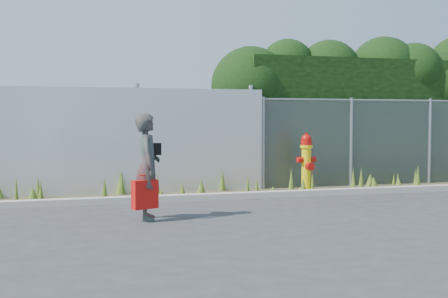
% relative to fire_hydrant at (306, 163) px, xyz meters
% --- Properties ---
extents(ground, '(80.00, 80.00, 0.00)m').
position_rel_fire_hydrant_xyz_m(ground, '(-1.82, -2.40, -0.62)').
color(ground, '#353537').
rests_on(ground, ground).
extents(curb, '(16.00, 0.22, 0.12)m').
position_rel_fire_hydrant_xyz_m(curb, '(-1.82, -0.60, -0.56)').
color(curb, '#ACA69C').
rests_on(curb, ground).
extents(weed_strip, '(16.00, 1.31, 0.53)m').
position_rel_fire_hydrant_xyz_m(weed_strip, '(-2.39, 0.06, -0.48)').
color(weed_strip, '#443C27').
rests_on(weed_strip, ground).
extents(corrugated_fence, '(8.50, 0.21, 2.30)m').
position_rel_fire_hydrant_xyz_m(corrugated_fence, '(-5.06, 0.61, 0.49)').
color(corrugated_fence, silver).
rests_on(corrugated_fence, ground).
extents(chainlink_fence, '(6.50, 0.07, 2.05)m').
position_rel_fire_hydrant_xyz_m(chainlink_fence, '(2.43, 0.60, 0.42)').
color(chainlink_fence, gray).
rests_on(chainlink_fence, ground).
extents(hedge, '(8.04, 1.91, 3.77)m').
position_rel_fire_hydrant_xyz_m(hedge, '(2.55, 1.63, 1.44)').
color(hedge, black).
rests_on(hedge, ground).
extents(fire_hydrant, '(0.43, 0.38, 1.27)m').
position_rel_fire_hydrant_xyz_m(fire_hydrant, '(0.00, 0.00, 0.00)').
color(fire_hydrant, yellow).
rests_on(fire_hydrant, ground).
extents(woman, '(0.45, 0.64, 1.65)m').
position_rel_fire_hydrant_xyz_m(woman, '(-3.75, -2.41, 0.21)').
color(woman, '#0E5A52').
rests_on(woman, ground).
extents(red_tote_bag, '(0.40, 0.15, 0.52)m').
position_rel_fire_hydrant_xyz_m(red_tote_bag, '(-3.81, -2.59, -0.20)').
color(red_tote_bag, '#AD1509').
extents(black_shoulder_bag, '(0.25, 0.10, 0.19)m').
position_rel_fire_hydrant_xyz_m(black_shoulder_bag, '(-3.64, -2.31, 0.47)').
color(black_shoulder_bag, black).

